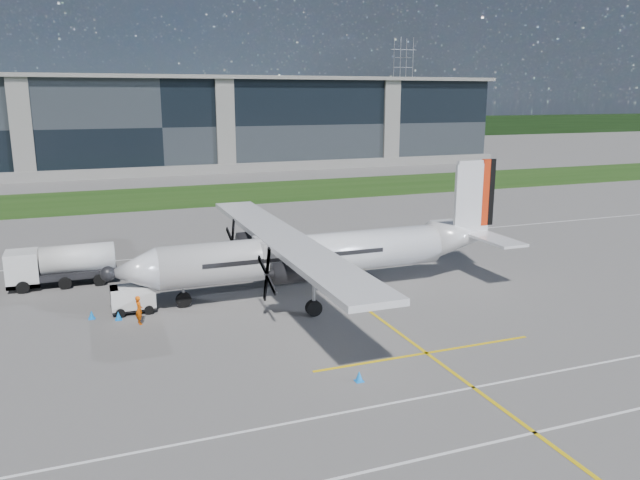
% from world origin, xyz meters
% --- Properties ---
extents(ground, '(400.00, 400.00, 0.00)m').
position_xyz_m(ground, '(0.00, 40.00, 0.00)').
color(ground, '#5E5C59').
rests_on(ground, ground).
extents(grass_strip, '(400.00, 18.00, 0.04)m').
position_xyz_m(grass_strip, '(0.00, 48.00, 0.02)').
color(grass_strip, '#1A3C10').
rests_on(grass_strip, ground).
extents(terminal_building, '(120.00, 20.00, 15.00)m').
position_xyz_m(terminal_building, '(0.00, 80.00, 7.50)').
color(terminal_building, black).
rests_on(terminal_building, ground).
extents(tree_line, '(400.00, 6.00, 6.00)m').
position_xyz_m(tree_line, '(0.00, 140.00, 3.00)').
color(tree_line, black).
rests_on(tree_line, ground).
extents(pylon_east, '(9.00, 4.60, 30.00)m').
position_xyz_m(pylon_east, '(85.00, 150.00, 15.00)').
color(pylon_east, gray).
rests_on(pylon_east, ground).
extents(yellow_taxiway_centerline, '(0.20, 70.00, 0.01)m').
position_xyz_m(yellow_taxiway_centerline, '(3.00, 10.00, 0.01)').
color(yellow_taxiway_centerline, yellow).
rests_on(yellow_taxiway_centerline, ground).
extents(white_lane_line, '(90.00, 0.15, 0.01)m').
position_xyz_m(white_lane_line, '(0.00, -14.00, 0.01)').
color(white_lane_line, white).
rests_on(white_lane_line, ground).
extents(turboprop_aircraft, '(26.21, 27.18, 8.15)m').
position_xyz_m(turboprop_aircraft, '(1.60, 5.22, 4.08)').
color(turboprop_aircraft, silver).
rests_on(turboprop_aircraft, ground).
extents(fuel_tanker_truck, '(7.22, 2.35, 2.71)m').
position_xyz_m(fuel_tanker_truck, '(-14.49, 12.68, 1.35)').
color(fuel_tanker_truck, silver).
rests_on(fuel_tanker_truck, ground).
extents(baggage_tug, '(2.66, 1.59, 1.59)m').
position_xyz_m(baggage_tug, '(-10.02, 5.41, 0.80)').
color(baggage_tug, silver).
rests_on(baggage_tug, ground).
extents(ground_crew_person, '(0.68, 0.86, 1.88)m').
position_xyz_m(ground_crew_person, '(-9.88, 3.26, 0.94)').
color(ground_crew_person, '#F25907').
rests_on(ground_crew_person, ground).
extents(safety_cone_nose_stbd, '(0.36, 0.36, 0.50)m').
position_xyz_m(safety_cone_nose_stbd, '(-10.69, 6.71, 0.25)').
color(safety_cone_nose_stbd, '#0E7DF1').
rests_on(safety_cone_nose_stbd, ground).
extents(safety_cone_fwd, '(0.36, 0.36, 0.50)m').
position_xyz_m(safety_cone_fwd, '(-12.37, 5.07, 0.25)').
color(safety_cone_fwd, '#0E7DF1').
rests_on(safety_cone_fwd, ground).
extents(safety_cone_portwing, '(0.36, 0.36, 0.50)m').
position_xyz_m(safety_cone_portwing, '(-1.41, -7.65, 0.25)').
color(safety_cone_portwing, '#0E7DF1').
rests_on(safety_cone_portwing, ground).
extents(safety_cone_nose_port, '(0.36, 0.36, 0.50)m').
position_xyz_m(safety_cone_nose_port, '(-10.95, 4.36, 0.25)').
color(safety_cone_nose_port, '#0E7DF1').
rests_on(safety_cone_nose_port, ground).
extents(safety_cone_stbdwing, '(0.36, 0.36, 0.50)m').
position_xyz_m(safety_cone_stbdwing, '(-1.51, 19.27, 0.25)').
color(safety_cone_stbdwing, '#0E7DF1').
rests_on(safety_cone_stbdwing, ground).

